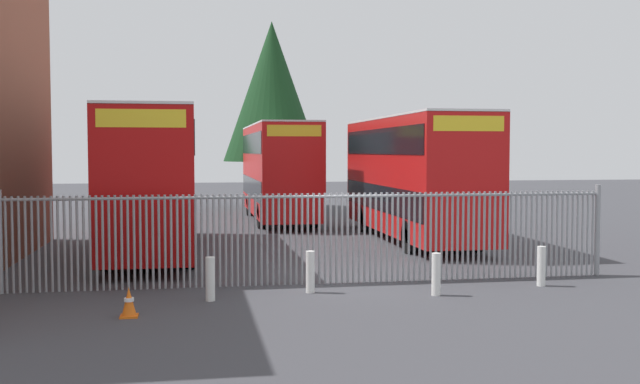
{
  "coord_description": "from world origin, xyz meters",
  "views": [
    {
      "loc": [
        -3.7,
        -17.39,
        3.21
      ],
      "look_at": [
        0.0,
        4.0,
        2.0
      ],
      "focal_mm": 41.28,
      "sensor_mm": 36.0,
      "label": 1
    }
  ],
  "objects_px": {
    "double_decker_bus_near_gate": "(154,176)",
    "bollard_far_right": "(541,266)",
    "bollard_near_right": "(436,274)",
    "bollard_near_left": "(210,279)",
    "bollard_center_front": "(310,272)",
    "traffic_cone_by_gate": "(129,302)",
    "double_decker_bus_behind_fence_left": "(413,173)",
    "double_decker_bus_behind_fence_right": "(278,168)"
  },
  "relations": [
    {
      "from": "double_decker_bus_behind_fence_right",
      "to": "bollard_near_right",
      "type": "bearing_deg",
      "value": -85.5
    },
    {
      "from": "bollard_far_right",
      "to": "double_decker_bus_behind_fence_right",
      "type": "bearing_deg",
      "value": 103.74
    },
    {
      "from": "double_decker_bus_behind_fence_right",
      "to": "traffic_cone_by_gate",
      "type": "bearing_deg",
      "value": -104.98
    },
    {
      "from": "double_decker_bus_behind_fence_left",
      "to": "traffic_cone_by_gate",
      "type": "relative_size",
      "value": 18.32
    },
    {
      "from": "bollard_near_right",
      "to": "traffic_cone_by_gate",
      "type": "relative_size",
      "value": 1.61
    },
    {
      "from": "double_decker_bus_behind_fence_left",
      "to": "bollard_center_front",
      "type": "xyz_separation_m",
      "value": [
        -5.18,
        -9.09,
        -1.95
      ]
    },
    {
      "from": "bollard_near_left",
      "to": "bollard_near_right",
      "type": "height_order",
      "value": "same"
    },
    {
      "from": "double_decker_bus_behind_fence_right",
      "to": "bollard_far_right",
      "type": "height_order",
      "value": "double_decker_bus_behind_fence_right"
    },
    {
      "from": "bollard_far_right",
      "to": "bollard_center_front",
      "type": "bearing_deg",
      "value": 178.79
    },
    {
      "from": "double_decker_bus_near_gate",
      "to": "double_decker_bus_behind_fence_left",
      "type": "height_order",
      "value": "same"
    },
    {
      "from": "double_decker_bus_behind_fence_left",
      "to": "bollard_far_right",
      "type": "distance_m",
      "value": 9.42
    },
    {
      "from": "bollard_near_left",
      "to": "bollard_center_front",
      "type": "xyz_separation_m",
      "value": [
        2.26,
        0.55,
        0.0
      ]
    },
    {
      "from": "bollard_far_right",
      "to": "double_decker_bus_near_gate",
      "type": "bearing_deg",
      "value": 141.71
    },
    {
      "from": "bollard_near_left",
      "to": "bollard_far_right",
      "type": "height_order",
      "value": "same"
    },
    {
      "from": "bollard_near_right",
      "to": "bollard_far_right",
      "type": "relative_size",
      "value": 1.0
    },
    {
      "from": "double_decker_bus_behind_fence_right",
      "to": "bollard_far_right",
      "type": "bearing_deg",
      "value": -76.26
    },
    {
      "from": "double_decker_bus_behind_fence_left",
      "to": "bollard_center_front",
      "type": "bearing_deg",
      "value": -119.69
    },
    {
      "from": "double_decker_bus_behind_fence_left",
      "to": "bollard_far_right",
      "type": "relative_size",
      "value": 11.38
    },
    {
      "from": "bollard_near_left",
      "to": "traffic_cone_by_gate",
      "type": "xyz_separation_m",
      "value": [
        -1.59,
        -1.28,
        -0.19
      ]
    },
    {
      "from": "double_decker_bus_behind_fence_left",
      "to": "bollard_far_right",
      "type": "xyz_separation_m",
      "value": [
        0.37,
        -9.21,
        -1.95
      ]
    },
    {
      "from": "bollard_near_left",
      "to": "traffic_cone_by_gate",
      "type": "height_order",
      "value": "bollard_near_left"
    },
    {
      "from": "bollard_center_front",
      "to": "double_decker_bus_near_gate",
      "type": "bearing_deg",
      "value": 117.67
    },
    {
      "from": "double_decker_bus_behind_fence_left",
      "to": "double_decker_bus_near_gate",
      "type": "bearing_deg",
      "value": -168.6
    },
    {
      "from": "double_decker_bus_behind_fence_left",
      "to": "double_decker_bus_behind_fence_right",
      "type": "bearing_deg",
      "value": 115.31
    },
    {
      "from": "bollard_near_left",
      "to": "bollard_center_front",
      "type": "relative_size",
      "value": 1.0
    },
    {
      "from": "double_decker_bus_near_gate",
      "to": "bollard_near_left",
      "type": "bearing_deg",
      "value": -78.73
    },
    {
      "from": "double_decker_bus_near_gate",
      "to": "bollard_near_right",
      "type": "xyz_separation_m",
      "value": [
        6.52,
        -8.07,
        -1.95
      ]
    },
    {
      "from": "bollard_center_front",
      "to": "bollard_near_right",
      "type": "relative_size",
      "value": 1.0
    },
    {
      "from": "bollard_near_left",
      "to": "double_decker_bus_behind_fence_right",
      "type": "bearing_deg",
      "value": 78.8
    },
    {
      "from": "bollard_center_front",
      "to": "bollard_far_right",
      "type": "bearing_deg",
      "value": -1.21
    },
    {
      "from": "traffic_cone_by_gate",
      "to": "double_decker_bus_behind_fence_right",
      "type": "bearing_deg",
      "value": 75.02
    },
    {
      "from": "double_decker_bus_behind_fence_left",
      "to": "traffic_cone_by_gate",
      "type": "distance_m",
      "value": 14.33
    },
    {
      "from": "bollard_near_left",
      "to": "traffic_cone_by_gate",
      "type": "relative_size",
      "value": 1.61
    },
    {
      "from": "bollard_far_right",
      "to": "traffic_cone_by_gate",
      "type": "xyz_separation_m",
      "value": [
        -9.4,
        -1.71,
        -0.19
      ]
    },
    {
      "from": "double_decker_bus_behind_fence_right",
      "to": "bollard_center_front",
      "type": "bearing_deg",
      "value": -94.23
    },
    {
      "from": "double_decker_bus_near_gate",
      "to": "double_decker_bus_behind_fence_right",
      "type": "bearing_deg",
      "value": 63.13
    },
    {
      "from": "double_decker_bus_behind_fence_left",
      "to": "bollard_near_right",
      "type": "distance_m",
      "value": 10.37
    },
    {
      "from": "bollard_near_left",
      "to": "bollard_far_right",
      "type": "relative_size",
      "value": 1.0
    },
    {
      "from": "double_decker_bus_near_gate",
      "to": "bollard_near_left",
      "type": "relative_size",
      "value": 11.38
    },
    {
      "from": "double_decker_bus_near_gate",
      "to": "bollard_far_right",
      "type": "relative_size",
      "value": 11.38
    },
    {
      "from": "double_decker_bus_near_gate",
      "to": "traffic_cone_by_gate",
      "type": "bearing_deg",
      "value": -90.19
    },
    {
      "from": "bollard_near_right",
      "to": "traffic_cone_by_gate",
      "type": "distance_m",
      "value": 6.64
    }
  ]
}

